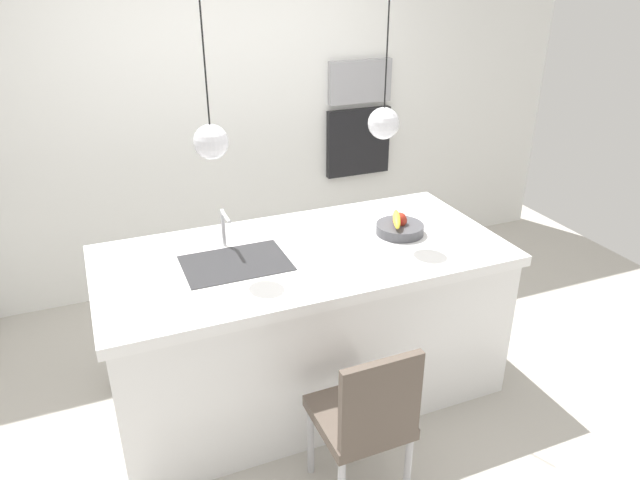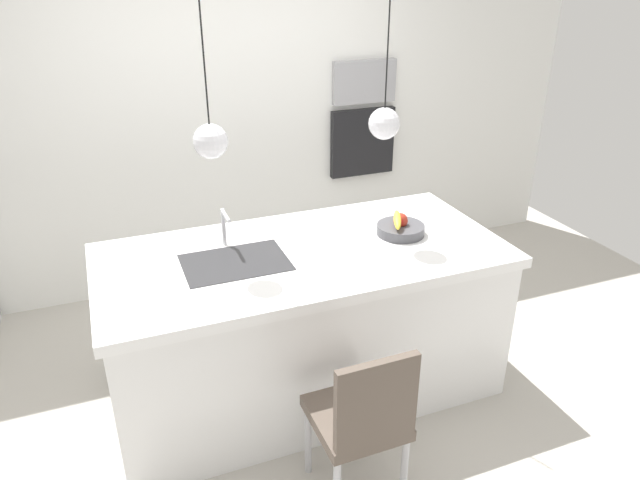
# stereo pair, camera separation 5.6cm
# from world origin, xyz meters

# --- Properties ---
(floor) EXTENTS (6.60, 6.60, 0.00)m
(floor) POSITION_xyz_m (0.00, 0.00, 0.00)
(floor) COLOR #BCB7AD
(floor) RESTS_ON ground
(back_wall) EXTENTS (6.00, 0.10, 2.60)m
(back_wall) POSITION_xyz_m (0.00, 1.65, 1.30)
(back_wall) COLOR white
(back_wall) RESTS_ON ground
(kitchen_island) EXTENTS (2.28, 1.09, 0.95)m
(kitchen_island) POSITION_xyz_m (0.00, 0.00, 0.48)
(kitchen_island) COLOR white
(kitchen_island) RESTS_ON ground
(sink_basin) EXTENTS (0.56, 0.40, 0.02)m
(sink_basin) POSITION_xyz_m (-0.39, 0.00, 0.94)
(sink_basin) COLOR #2D2D30
(sink_basin) RESTS_ON kitchen_island
(faucet) EXTENTS (0.02, 0.17, 0.22)m
(faucet) POSITION_xyz_m (-0.39, 0.21, 1.09)
(faucet) COLOR silver
(faucet) RESTS_ON kitchen_island
(fruit_bowl) EXTENTS (0.28, 0.28, 0.15)m
(fruit_bowl) POSITION_xyz_m (0.61, 0.00, 0.99)
(fruit_bowl) COLOR #4C4C51
(fruit_bowl) RESTS_ON kitchen_island
(microwave) EXTENTS (0.54, 0.08, 0.34)m
(microwave) POSITION_xyz_m (1.10, 1.58, 1.54)
(microwave) COLOR #9E9EA3
(microwave) RESTS_ON back_wall
(oven) EXTENTS (0.56, 0.08, 0.56)m
(oven) POSITION_xyz_m (1.10, 1.58, 1.04)
(oven) COLOR black
(oven) RESTS_ON back_wall
(chair_near) EXTENTS (0.41, 0.43, 0.91)m
(chair_near) POSITION_xyz_m (-0.05, -0.90, 0.51)
(chair_near) COLOR brown
(chair_near) RESTS_ON ground
(pendant_light_left) EXTENTS (0.17, 0.17, 0.77)m
(pendant_light_left) POSITION_xyz_m (-0.47, 0.00, 1.63)
(pendant_light_left) COLOR silver
(pendant_light_right) EXTENTS (0.17, 0.17, 0.77)m
(pendant_light_right) POSITION_xyz_m (0.47, 0.00, 1.63)
(pendant_light_right) COLOR silver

